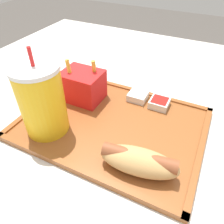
# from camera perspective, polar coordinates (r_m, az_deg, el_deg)

# --- Properties ---
(dining_table) EXTENTS (1.16, 1.15, 0.77)m
(dining_table) POSITION_cam_1_polar(r_m,az_deg,el_deg) (0.83, 1.86, -22.36)
(dining_table) COLOR beige
(dining_table) RESTS_ON ground_plane
(food_tray) EXTENTS (0.40, 0.30, 0.01)m
(food_tray) POSITION_cam_1_polar(r_m,az_deg,el_deg) (0.50, 0.00, -3.08)
(food_tray) COLOR brown
(food_tray) RESTS_ON dining_table
(soda_cup) EXTENTS (0.09, 0.09, 0.19)m
(soda_cup) POSITION_cam_1_polar(r_m,az_deg,el_deg) (0.45, -17.87, 3.02)
(soda_cup) COLOR gold
(soda_cup) RESTS_ON food_tray
(hot_dog_far) EXTENTS (0.15, 0.07, 0.05)m
(hot_dog_far) POSITION_cam_1_polar(r_m,az_deg,el_deg) (0.39, 7.01, -12.55)
(hot_dog_far) COLOR tan
(hot_dog_far) RESTS_ON food_tray
(fries_carton) EXTENTS (0.10, 0.08, 0.11)m
(fries_carton) POSITION_cam_1_polar(r_m,az_deg,el_deg) (0.55, -7.65, 6.89)
(fries_carton) COLOR red
(fries_carton) RESTS_ON food_tray
(sauce_cup_mayo) EXTENTS (0.05, 0.05, 0.02)m
(sauce_cup_mayo) POSITION_cam_1_polar(r_m,az_deg,el_deg) (0.56, 6.78, 4.22)
(sauce_cup_mayo) COLOR silver
(sauce_cup_mayo) RESTS_ON food_tray
(sauce_cup_ketchup) EXTENTS (0.05, 0.05, 0.02)m
(sauce_cup_ketchup) POSITION_cam_1_polar(r_m,az_deg,el_deg) (0.55, 12.26, 2.37)
(sauce_cup_ketchup) COLOR silver
(sauce_cup_ketchup) RESTS_ON food_tray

